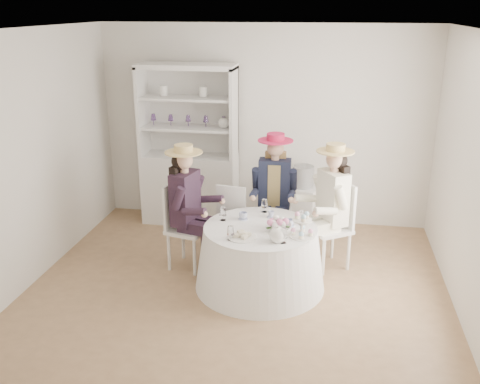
# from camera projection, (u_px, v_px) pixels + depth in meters

# --- Properties ---
(ground) EXTENTS (4.50, 4.50, 0.00)m
(ground) POSITION_uv_depth(u_px,v_px,m) (238.00, 285.00, 5.88)
(ground) COLOR olive
(ground) RESTS_ON ground
(ceiling) EXTENTS (4.50, 4.50, 0.00)m
(ceiling) POSITION_uv_depth(u_px,v_px,m) (238.00, 29.00, 4.99)
(ceiling) COLOR white
(ceiling) RESTS_ON wall_back
(wall_back) EXTENTS (4.50, 0.00, 4.50)m
(wall_back) POSITION_uv_depth(u_px,v_px,m) (264.00, 126.00, 7.29)
(wall_back) COLOR silver
(wall_back) RESTS_ON ground
(wall_front) EXTENTS (4.50, 0.00, 4.50)m
(wall_front) POSITION_uv_depth(u_px,v_px,m) (186.00, 252.00, 3.57)
(wall_front) COLOR silver
(wall_front) RESTS_ON ground
(wall_left) EXTENTS (0.00, 4.50, 4.50)m
(wall_left) POSITION_uv_depth(u_px,v_px,m) (35.00, 157.00, 5.80)
(wall_left) COLOR silver
(wall_left) RESTS_ON ground
(wall_right) EXTENTS (0.00, 4.50, 4.50)m
(wall_right) POSITION_uv_depth(u_px,v_px,m) (471.00, 179.00, 5.07)
(wall_right) COLOR silver
(wall_right) RESTS_ON ground
(tea_table) EXTENTS (1.41, 1.41, 0.69)m
(tea_table) POSITION_uv_depth(u_px,v_px,m) (260.00, 257.00, 5.76)
(tea_table) COLOR white
(tea_table) RESTS_ON ground
(hutch) EXTENTS (1.34, 0.61, 2.19)m
(hutch) POSITION_uv_depth(u_px,v_px,m) (190.00, 168.00, 7.39)
(hutch) COLOR silver
(hutch) RESTS_ON ground
(side_table) EXTENTS (0.49, 0.49, 0.63)m
(side_table) POSITION_uv_depth(u_px,v_px,m) (302.00, 209.00, 7.21)
(side_table) COLOR silver
(side_table) RESTS_ON ground
(hatbox) EXTENTS (0.31, 0.31, 0.28)m
(hatbox) POSITION_uv_depth(u_px,v_px,m) (303.00, 177.00, 7.06)
(hatbox) COLOR black
(hatbox) RESTS_ON side_table
(guest_left) EXTENTS (0.59, 0.55, 1.47)m
(guest_left) POSITION_uv_depth(u_px,v_px,m) (187.00, 200.00, 6.02)
(guest_left) COLOR silver
(guest_left) RESTS_ON ground
(guest_mid) EXTENTS (0.54, 0.56, 1.49)m
(guest_mid) POSITION_uv_depth(u_px,v_px,m) (274.00, 186.00, 6.45)
(guest_mid) COLOR silver
(guest_mid) RESTS_ON ground
(guest_right) EXTENTS (0.64, 0.60, 1.48)m
(guest_right) POSITION_uv_depth(u_px,v_px,m) (331.00, 200.00, 6.02)
(guest_right) COLOR silver
(guest_right) RESTS_ON ground
(spare_chair) EXTENTS (0.43, 0.43, 0.92)m
(spare_chair) POSITION_uv_depth(u_px,v_px,m) (234.00, 217.00, 6.44)
(spare_chair) COLOR silver
(spare_chair) RESTS_ON ground
(teacup_a) EXTENTS (0.12, 0.12, 0.07)m
(teacup_a) POSITION_uv_depth(u_px,v_px,m) (243.00, 216.00, 5.84)
(teacup_a) COLOR white
(teacup_a) RESTS_ON tea_table
(teacup_b) EXTENTS (0.08, 0.08, 0.06)m
(teacup_b) POSITION_uv_depth(u_px,v_px,m) (271.00, 215.00, 5.89)
(teacup_b) COLOR white
(teacup_b) RESTS_ON tea_table
(teacup_c) EXTENTS (0.11, 0.11, 0.07)m
(teacup_c) POSITION_uv_depth(u_px,v_px,m) (290.00, 223.00, 5.66)
(teacup_c) COLOR white
(teacup_c) RESTS_ON tea_table
(flower_bowl) EXTENTS (0.25, 0.25, 0.06)m
(flower_bowl) POSITION_uv_depth(u_px,v_px,m) (281.00, 228.00, 5.56)
(flower_bowl) COLOR white
(flower_bowl) RESTS_ON tea_table
(flower_arrangement) EXTENTS (0.19, 0.18, 0.07)m
(flower_arrangement) POSITION_uv_depth(u_px,v_px,m) (278.00, 223.00, 5.53)
(flower_arrangement) COLOR pink
(flower_arrangement) RESTS_ON tea_table
(table_teapot) EXTENTS (0.24, 0.17, 0.18)m
(table_teapot) POSITION_uv_depth(u_px,v_px,m) (278.00, 235.00, 5.27)
(table_teapot) COLOR white
(table_teapot) RESTS_ON tea_table
(sandwich_plate) EXTENTS (0.29, 0.29, 0.06)m
(sandwich_plate) POSITION_uv_depth(u_px,v_px,m) (242.00, 236.00, 5.38)
(sandwich_plate) COLOR white
(sandwich_plate) RESTS_ON tea_table
(cupcake_stand) EXTENTS (0.27, 0.27, 0.25)m
(cupcake_stand) POSITION_uv_depth(u_px,v_px,m) (302.00, 228.00, 5.39)
(cupcake_stand) COLOR white
(cupcake_stand) RESTS_ON tea_table
(stemware_set) EXTENTS (0.93, 0.89, 0.15)m
(stemware_set) POSITION_uv_depth(u_px,v_px,m) (260.00, 221.00, 5.62)
(stemware_set) COLOR white
(stemware_set) RESTS_ON tea_table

